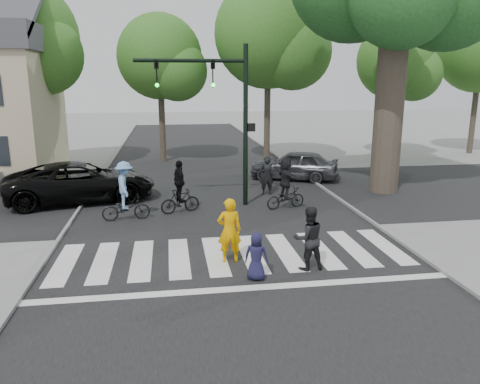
# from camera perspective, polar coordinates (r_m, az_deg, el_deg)

# --- Properties ---
(ground) EXTENTS (120.00, 120.00, 0.00)m
(ground) POSITION_cam_1_polar(r_m,az_deg,el_deg) (12.21, -0.19, -9.32)
(ground) COLOR gray
(ground) RESTS_ON ground
(road_stem) EXTENTS (10.00, 70.00, 0.01)m
(road_stem) POSITION_cam_1_polar(r_m,az_deg,el_deg) (16.89, -2.71, -2.76)
(road_stem) COLOR black
(road_stem) RESTS_ON ground
(road_cross) EXTENTS (70.00, 10.00, 0.01)m
(road_cross) POSITION_cam_1_polar(r_m,az_deg,el_deg) (19.78, -3.63, -0.33)
(road_cross) COLOR black
(road_cross) RESTS_ON ground
(curb_left) EXTENTS (0.10, 70.00, 0.10)m
(curb_left) POSITION_cam_1_polar(r_m,az_deg,el_deg) (17.14, -19.78, -3.17)
(curb_left) COLOR gray
(curb_left) RESTS_ON ground
(curb_right) EXTENTS (0.10, 70.00, 0.10)m
(curb_right) POSITION_cam_1_polar(r_m,az_deg,el_deg) (18.09, 13.41, -1.86)
(curb_right) COLOR gray
(curb_right) RESTS_ON ground
(crosswalk) EXTENTS (10.00, 3.85, 0.01)m
(crosswalk) POSITION_cam_1_polar(r_m,az_deg,el_deg) (12.82, -0.63, -8.15)
(crosswalk) COLOR silver
(crosswalk) RESTS_ON ground
(traffic_signal) EXTENTS (4.45, 0.29, 6.00)m
(traffic_signal) POSITION_cam_1_polar(r_m,az_deg,el_deg) (17.46, -2.10, 10.78)
(traffic_signal) COLOR black
(traffic_signal) RESTS_ON ground
(bg_tree_1) EXTENTS (6.09, 5.80, 9.80)m
(bg_tree_1) POSITION_cam_1_polar(r_m,az_deg,el_deg) (27.59, -24.53, 16.37)
(bg_tree_1) COLOR brown
(bg_tree_1) RESTS_ON ground
(bg_tree_2) EXTENTS (5.04, 4.80, 8.40)m
(bg_tree_2) POSITION_cam_1_polar(r_m,az_deg,el_deg) (27.76, -9.24, 15.54)
(bg_tree_2) COLOR brown
(bg_tree_2) RESTS_ON ground
(bg_tree_3) EXTENTS (6.30, 6.00, 10.20)m
(bg_tree_3) POSITION_cam_1_polar(r_m,az_deg,el_deg) (27.15, 4.23, 18.18)
(bg_tree_3) COLOR brown
(bg_tree_3) RESTS_ON ground
(bg_tree_4) EXTENTS (4.83, 4.60, 8.15)m
(bg_tree_4) POSITION_cam_1_polar(r_m,az_deg,el_deg) (30.60, 18.93, 14.53)
(bg_tree_4) COLOR brown
(bg_tree_4) RESTS_ON ground
(pedestrian_woman) EXTENTS (0.65, 0.43, 1.75)m
(pedestrian_woman) POSITION_cam_1_polar(r_m,az_deg,el_deg) (12.35, -1.30, -4.71)
(pedestrian_woman) COLOR #F4A300
(pedestrian_woman) RESTS_ON ground
(pedestrian_child) EXTENTS (0.68, 0.56, 1.20)m
(pedestrian_child) POSITION_cam_1_polar(r_m,az_deg,el_deg) (11.37, 2.01, -7.84)
(pedestrian_child) COLOR #1C1A3D
(pedestrian_child) RESTS_ON ground
(pedestrian_adult) EXTENTS (0.86, 0.70, 1.66)m
(pedestrian_adult) POSITION_cam_1_polar(r_m,az_deg,el_deg) (12.03, 8.35, -5.60)
(pedestrian_adult) COLOR black
(pedestrian_adult) RESTS_ON ground
(cyclist_left) EXTENTS (1.68, 1.12, 2.06)m
(cyclist_left) POSITION_cam_1_polar(r_m,az_deg,el_deg) (16.48, -13.82, -0.37)
(cyclist_left) COLOR black
(cyclist_left) RESTS_ON ground
(cyclist_mid) EXTENTS (1.54, 0.97, 1.94)m
(cyclist_mid) POSITION_cam_1_polar(r_m,az_deg,el_deg) (17.05, -7.35, 0.04)
(cyclist_mid) COLOR black
(cyclist_mid) RESTS_ON ground
(cyclist_right) EXTENTS (1.63, 1.51, 1.96)m
(cyclist_right) POSITION_cam_1_polar(r_m,az_deg,el_deg) (17.56, 5.60, 0.76)
(cyclist_right) COLOR black
(cyclist_right) RESTS_ON ground
(car_suv) EXTENTS (6.15, 3.80, 1.59)m
(car_suv) POSITION_cam_1_polar(r_m,az_deg,el_deg) (19.58, -18.81, 1.18)
(car_suv) COLOR black
(car_suv) RESTS_ON ground
(car_grey) EXTENTS (4.57, 3.26, 1.44)m
(car_grey) POSITION_cam_1_polar(r_m,az_deg,el_deg) (22.77, 6.62, 3.30)
(car_grey) COLOR #37383C
(car_grey) RESTS_ON ground
(bystander_dark) EXTENTS (0.60, 0.40, 1.63)m
(bystander_dark) POSITION_cam_1_polar(r_m,az_deg,el_deg) (19.66, 3.25, 2.00)
(bystander_dark) COLOR black
(bystander_dark) RESTS_ON ground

